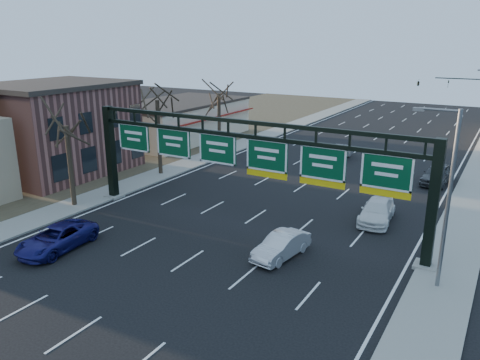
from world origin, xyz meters
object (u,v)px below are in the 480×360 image
Objects in this scene: car_silver_sedan at (281,246)px; car_white_wagon at (377,211)px; sign_gantry at (244,159)px; car_blue_suv at (57,238)px.

car_silver_sedan is 0.85× the size of car_white_wagon.
car_white_wagon reaches higher than car_silver_sedan.
sign_gantry is 4.79× the size of car_blue_suv.
car_blue_suv is (-7.74, -8.70, -3.92)m from sign_gantry.
sign_gantry reaches higher than car_silver_sedan.
sign_gantry reaches higher than car_white_wagon.
car_silver_sedan is 8.99m from car_white_wagon.
car_blue_suv reaches higher than car_silver_sedan.
car_white_wagon is at bearing 36.83° from sign_gantry.
car_blue_suv is 1.03× the size of car_white_wagon.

